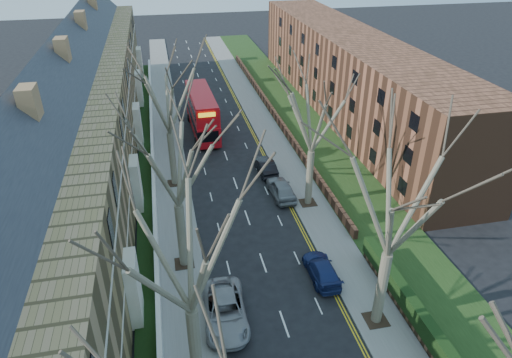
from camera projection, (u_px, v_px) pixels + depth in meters
pavement_left at (167, 137)px, 52.99m from camera, size 3.00×102.00×0.12m
pavement_right at (267, 129)px, 55.17m from camera, size 3.00×102.00×0.12m
terrace_left at (81, 126)px, 42.09m from camera, size 9.70×78.00×13.60m
flats_right at (348, 74)px, 58.22m from camera, size 13.97×54.00×10.00m
front_wall_left at (153, 166)px, 45.61m from camera, size 0.30×78.00×1.00m
grass_verge_right at (303, 125)px, 55.94m from camera, size 6.00×102.00×0.06m
tree_left_mid at (185, 243)px, 20.30m from camera, size 10.50×10.50×14.71m
tree_left_far at (173, 152)px, 28.95m from camera, size 10.15×10.15×14.22m
tree_left_dist at (165, 88)px, 39.00m from camera, size 10.50×10.50×14.71m
tree_right_mid at (399, 192)px, 24.07m from camera, size 10.50×10.50×14.71m
tree_right_far at (314, 106)px, 36.13m from camera, size 10.15×10.15×14.22m
double_decker_bus at (202, 113)px, 53.47m from camera, size 3.11×11.37×4.72m
car_left_far at (225, 310)px, 28.52m from camera, size 2.92×5.85×1.59m
car_right_near at (322, 269)px, 32.09m from camera, size 1.83×4.49×1.30m
car_right_mid at (281, 189)px, 41.45m from camera, size 2.06×4.77×1.60m
car_right_far at (265, 166)px, 45.39m from camera, size 1.77×4.47×1.45m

